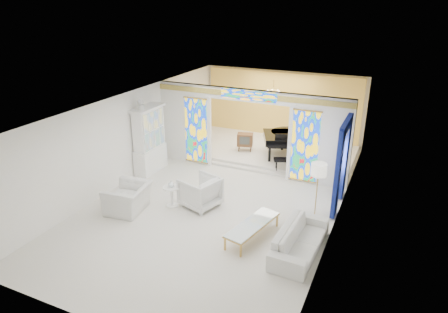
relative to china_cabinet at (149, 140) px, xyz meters
The scene contains 24 objects.
floor 3.47m from the china_cabinet, 10.50° to the right, with size 12.00×12.00×0.00m, color beige.
ceiling 3.75m from the china_cabinet, 10.50° to the right, with size 7.00×12.00×0.02m, color white.
wall_back 6.30m from the china_cabinet, 59.24° to the left, with size 7.00×0.02×3.00m, color white.
wall_front 7.35m from the china_cabinet, 64.01° to the right, with size 7.00×0.02×3.00m, color white.
wall_left 0.74m from the china_cabinet, 115.42° to the right, with size 0.02×12.00×3.00m, color white.
wall_right 6.75m from the china_cabinet, ahead, with size 0.02×12.00×3.00m, color white.
partition_wall 3.54m from the china_cabinet, 23.50° to the left, with size 7.00×0.22×3.00m.
stained_glass_left 1.76m from the china_cabinet, 47.47° to the left, with size 0.90×0.04×2.40m, color gold.
stained_glass_right 5.41m from the china_cabinet, 13.85° to the left, with size 0.90×0.04×2.40m, color gold.
stained_glass_transom 3.84m from the china_cabinet, 21.91° to the left, with size 2.00×0.04×0.34m, color gold.
alcove_platform 4.88m from the china_cabinet, 47.45° to the left, with size 6.80×3.80×0.18m, color beige.
gold_curtain_back 6.19m from the china_cabinet, 58.67° to the left, with size 6.70×0.10×2.90m, color gold.
chandelier 5.02m from the china_cabinet, 44.89° to the left, with size 0.48×0.48×0.30m, color #B78D40.
blue_drapes 6.63m from the china_cabinet, ahead, with size 0.14×1.85×2.65m.
china_cabinet is the anchor object (origin of this frame).
armchair_left 3.02m from the china_cabinet, 68.77° to the right, with size 1.24×1.08×0.81m, color white.
armchair_right 3.34m from the china_cabinet, 29.37° to the right, with size 1.00×1.03×0.94m, color white.
sofa 6.77m from the china_cabinet, 23.32° to the right, with size 2.31×0.90×0.68m, color white.
side_table 2.96m from the china_cabinet, 43.41° to the right, with size 0.66×0.66×0.64m.
vase 2.89m from the china_cabinet, 43.41° to the right, with size 0.19×0.19×0.20m, color white.
coffee_table 5.58m from the china_cabinet, 27.76° to the right, with size 0.97×1.95×0.42m.
floor_lamp 6.26m from the china_cabinet, ahead, with size 0.47×0.47×1.73m.
grand_piano 5.13m from the china_cabinet, 37.63° to the left, with size 1.92×2.90×1.03m.
tv_console 3.85m from the china_cabinet, 48.77° to the left, with size 0.70×0.56×0.70m.
Camera 1 is at (4.70, -10.42, 5.89)m, focal length 32.00 mm.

